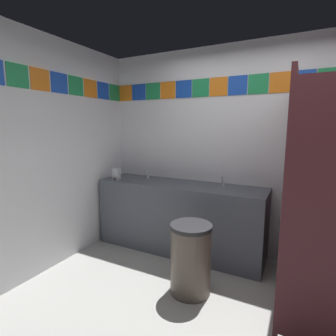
# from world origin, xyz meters

# --- Properties ---
(wall_back) EXTENTS (4.19, 0.09, 2.59)m
(wall_back) POSITION_xyz_m (0.00, 1.50, 1.30)
(wall_back) COLOR silver
(wall_back) RESTS_ON ground_plane
(wall_side) EXTENTS (0.09, 2.91, 2.59)m
(wall_side) POSITION_xyz_m (-2.14, 0.00, 1.30)
(wall_side) COLOR silver
(wall_side) RESTS_ON ground_plane
(vanity_counter) EXTENTS (2.15, 0.57, 0.89)m
(vanity_counter) POSITION_xyz_m (-0.97, 1.17, 0.45)
(vanity_counter) COLOR #4C515B
(vanity_counter) RESTS_ON ground_plane
(faucet_left) EXTENTS (0.04, 0.10, 0.14)m
(faucet_left) POSITION_xyz_m (-1.51, 1.26, 0.94)
(faucet_left) COLOR silver
(faucet_left) RESTS_ON vanity_counter
(faucet_right) EXTENTS (0.04, 0.10, 0.14)m
(faucet_right) POSITION_xyz_m (-0.44, 1.26, 0.94)
(faucet_right) COLOR silver
(faucet_right) RESTS_ON vanity_counter
(soap_dispenser) EXTENTS (0.09, 0.09, 0.16)m
(soap_dispenser) POSITION_xyz_m (-1.84, 1.01, 0.97)
(soap_dispenser) COLOR #B7BABF
(soap_dispenser) RESTS_ON vanity_counter
(stall_divider) EXTENTS (0.92, 1.33, 2.02)m
(stall_divider) POSITION_xyz_m (0.47, 0.54, 1.01)
(stall_divider) COLOR #471E23
(stall_divider) RESTS_ON ground_plane
(trash_bin) EXTENTS (0.40, 0.40, 0.69)m
(trash_bin) POSITION_xyz_m (-0.50, 0.42, 0.35)
(trash_bin) COLOR brown
(trash_bin) RESTS_ON ground_plane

